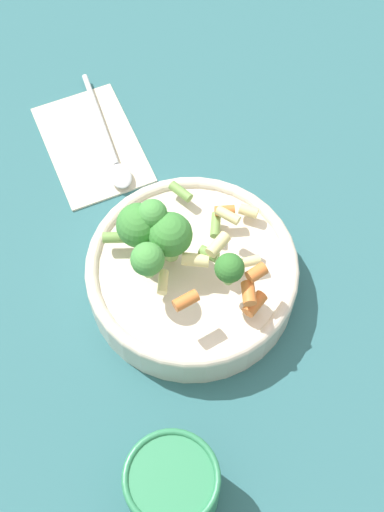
{
  "coord_description": "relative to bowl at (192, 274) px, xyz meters",
  "views": [
    {
      "loc": [
        -0.11,
        -0.33,
        0.7
      ],
      "look_at": [
        0.0,
        0.0,
        0.07
      ],
      "focal_mm": 50.0,
      "sensor_mm": 36.0,
      "label": 1
    }
  ],
  "objects": [
    {
      "name": "bowl",
      "position": [
        0.0,
        0.0,
        0.0
      ],
      "size": [
        0.22,
        0.22,
        0.05
      ],
      "color": "beige",
      "rests_on": "ground_plane"
    },
    {
      "name": "cup",
      "position": [
        -0.09,
        -0.2,
        0.02
      ],
      "size": [
        0.08,
        0.08,
        0.08
      ],
      "color": "#2D7F51",
      "rests_on": "ground_plane"
    },
    {
      "name": "spoon",
      "position": [
        -0.04,
        0.2,
        -0.02
      ],
      "size": [
        0.03,
        0.18,
        0.01
      ],
      "rotation": [
        0.0,
        0.0,
        11.01
      ],
      "color": "silver",
      "rests_on": "napkin"
    },
    {
      "name": "pasta_salad",
      "position": [
        -0.02,
        0.01,
        0.07
      ],
      "size": [
        0.17,
        0.18,
        0.07
      ],
      "color": "#8CB766",
      "rests_on": "bowl"
    },
    {
      "name": "ground_plane",
      "position": [
        0.0,
        0.0,
        -0.03
      ],
      "size": [
        3.0,
        3.0,
        0.0
      ],
      "primitive_type": "plane",
      "color": "#2D6066"
    },
    {
      "name": "napkin",
      "position": [
        -0.06,
        0.22,
        -0.02
      ],
      "size": [
        0.12,
        0.17,
        0.01
      ],
      "color": "beige",
      "rests_on": "ground_plane"
    }
  ]
}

